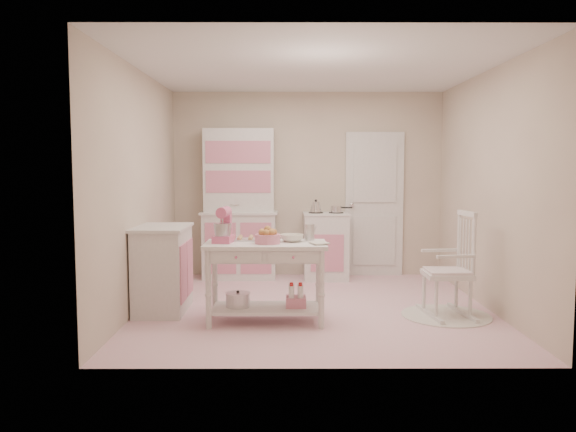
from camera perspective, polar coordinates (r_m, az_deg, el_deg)
The scene contains 14 objects.
room_shell at distance 6.11m, azimuth 2.70°, elevation 5.93°, with size 3.84×3.84×2.62m.
door at distance 8.08m, azimuth 8.75°, elevation 1.20°, with size 0.82×0.05×2.04m, color silver.
hutch at distance 7.80m, azimuth -4.97°, elevation 1.25°, with size 1.06×0.50×2.08m, color silver.
stove at distance 7.80m, azimuth 3.86°, elevation -3.03°, with size 0.62×0.57×0.92m, color silver.
base_cabinet at distance 6.18m, azimuth -12.60°, elevation -5.25°, with size 0.54×0.84×0.92m, color silver.
lace_rug at distance 6.15m, azimuth 15.76°, elevation -9.70°, with size 0.92×0.92×0.01m, color white.
rocking_chair at distance 6.04m, azimuth 15.88°, elevation -4.70°, with size 0.48×0.72×1.10m, color silver.
work_table at distance 5.63m, azimuth -2.26°, elevation -6.76°, with size 1.20×0.60×0.80m, color silver.
stand_mixer at distance 5.60m, azimuth -6.58°, elevation -0.96°, with size 0.20×0.28×0.34m, color #E66192.
cookie_tray at distance 5.75m, azimuth -3.71°, elevation -2.41°, with size 0.34×0.24×0.02m, color silver.
bread_basket at distance 5.51m, azimuth -2.09°, elevation -2.33°, with size 0.25×0.25×0.09m, color pink.
mixing_bowl at distance 5.64m, azimuth 0.40°, elevation -2.25°, with size 0.23×0.23×0.07m, color silver.
metal_pitcher at distance 5.71m, azimuth 2.19°, elevation -1.67°, with size 0.10×0.10×0.17m, color silver.
recipe_book at distance 5.45m, azimuth 2.42°, elevation -2.79°, with size 0.15×0.21×0.02m, color silver.
Camera 1 is at (-0.31, -6.10, 1.55)m, focal length 35.00 mm.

